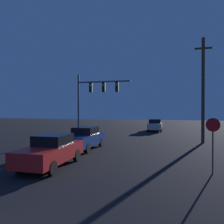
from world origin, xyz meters
TOP-DOWN VIEW (x-y plane):
  - car_near at (-2.08, 7.39)m, footprint 1.92×4.58m
  - car_mid at (-2.27, 12.52)m, footprint 1.96×4.60m
  - car_far at (2.11, 27.73)m, footprint 1.91×4.57m
  - traffic_signal_mast at (-3.03, 16.61)m, footprint 5.14×0.30m
  - stop_sign at (5.80, 8.00)m, footprint 0.63×0.07m
  - utility_pole at (6.80, 17.83)m, footprint 1.44×0.28m

SIDE VIEW (x-z plane):
  - car_near at x=-2.08m, z-range 0.01..1.64m
  - car_mid at x=-2.27m, z-range 0.01..1.64m
  - car_far at x=2.11m, z-range 0.01..1.64m
  - stop_sign at x=5.80m, z-range 0.47..3.04m
  - traffic_signal_mast at x=-3.03m, z-range 1.18..7.47m
  - utility_pole at x=6.80m, z-range 0.14..9.42m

